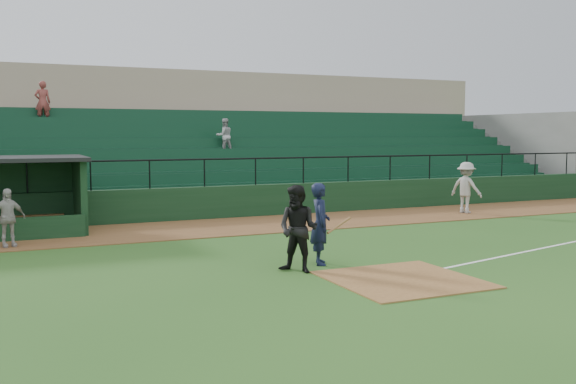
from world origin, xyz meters
name	(u,v)px	position (x,y,z in m)	size (l,w,h in m)	color
ground	(378,271)	(0.00, 0.00, 0.00)	(90.00, 90.00, 0.00)	#27501A
warning_track	(252,225)	(0.00, 8.00, 0.01)	(40.00, 4.00, 0.03)	brown
home_plate_dirt	(403,279)	(0.00, -1.00, 0.01)	(3.00, 3.00, 0.03)	brown
stadium_structure	(185,152)	(0.00, 16.46, 2.30)	(38.00, 13.08, 6.40)	black
batter_at_plate	(320,224)	(-0.85, 1.23, 0.98)	(1.14, 0.84, 1.97)	black
umpire	(298,229)	(-1.71, 0.65, 0.99)	(0.96, 0.75, 1.98)	black
runner	(466,188)	(8.80, 7.57, 1.03)	(1.29, 0.74, 1.99)	#A5A09A
dugout_player_a	(7,218)	(-7.66, 6.72, 0.84)	(0.94, 0.39, 1.61)	#AAA49F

